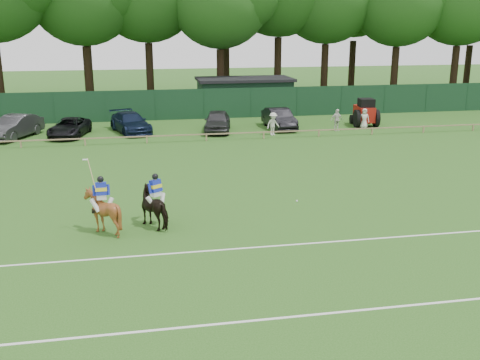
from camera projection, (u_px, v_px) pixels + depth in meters
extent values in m
plane|color=#1E4C14|center=(242.00, 238.00, 20.99)|extent=(160.00, 160.00, 0.00)
imported|color=black|center=(156.00, 207.00, 22.02)|extent=(1.77, 2.01, 1.58)
imported|color=brown|center=(103.00, 212.00, 21.29)|extent=(1.45, 1.61, 1.70)
imported|color=#2C2C2E|center=(15.00, 127.00, 38.91)|extent=(3.45, 5.09, 1.59)
imported|color=black|center=(69.00, 127.00, 39.47)|extent=(2.99, 4.96, 1.29)
imported|color=#101A32|center=(130.00, 123.00, 40.90)|extent=(3.43, 5.36, 1.45)
imported|color=#333235|center=(217.00, 121.00, 41.18)|extent=(2.68, 4.81, 1.55)
imported|color=black|center=(279.00, 119.00, 42.43)|extent=(1.83, 4.65, 1.51)
imported|color=beige|center=(273.00, 124.00, 39.86)|extent=(1.20, 0.98, 1.62)
imported|color=silver|center=(337.00, 120.00, 41.51)|extent=(1.01, 0.56, 1.62)
imported|color=silver|center=(364.00, 118.00, 42.44)|extent=(0.85, 0.68, 1.51)
cube|color=silver|center=(156.00, 194.00, 21.87)|extent=(0.44, 0.42, 0.18)
cube|color=#1826AD|center=(155.00, 186.00, 21.78)|extent=(0.50, 0.48, 0.51)
cube|color=yellow|center=(156.00, 186.00, 21.78)|extent=(0.52, 0.48, 0.18)
sphere|color=black|center=(155.00, 177.00, 21.68)|extent=(0.25, 0.25, 0.25)
cylinder|color=silver|center=(162.00, 200.00, 22.09)|extent=(0.34, 0.48, 0.59)
cylinder|color=silver|center=(152.00, 203.00, 21.73)|extent=(0.49, 0.23, 0.59)
cube|color=silver|center=(102.00, 197.00, 21.13)|extent=(0.37, 0.28, 0.18)
cube|color=#1826AD|center=(101.00, 189.00, 21.04)|extent=(0.42, 0.32, 0.51)
cube|color=yellow|center=(101.00, 189.00, 21.04)|extent=(0.44, 0.31, 0.18)
sphere|color=black|center=(100.00, 179.00, 20.94)|extent=(0.25, 0.25, 0.25)
cylinder|color=silver|center=(109.00, 204.00, 21.22)|extent=(0.42, 0.35, 0.59)
cylinder|color=silver|center=(95.00, 205.00, 21.10)|extent=(0.42, 0.33, 0.59)
cylinder|color=tan|center=(92.00, 175.00, 20.87)|extent=(0.30, 0.56, 1.17)
sphere|color=silver|center=(297.00, 201.00, 25.19)|extent=(0.09, 0.09, 0.09)
cube|color=silver|center=(283.00, 318.00, 15.31)|extent=(60.00, 0.10, 0.01)
cube|color=silver|center=(247.00, 248.00, 20.04)|extent=(60.00, 0.10, 0.01)
cube|color=#997F5B|center=(192.00, 135.00, 37.89)|extent=(62.00, 0.08, 0.08)
cube|color=#14351E|center=(180.00, 104.00, 46.18)|extent=(92.00, 0.04, 2.50)
cube|color=#14331E|center=(244.00, 96.00, 50.05)|extent=(8.00, 4.00, 2.80)
cube|color=black|center=(244.00, 79.00, 49.64)|extent=(8.40, 4.40, 0.24)
cube|color=maroon|center=(364.00, 114.00, 43.53)|extent=(1.37, 2.26, 1.17)
cube|color=black|center=(366.00, 104.00, 42.97)|extent=(1.18, 1.26, 0.81)
cylinder|color=black|center=(357.00, 119.00, 42.94)|extent=(0.40, 1.37, 1.35)
cylinder|color=black|center=(376.00, 118.00, 43.07)|extent=(0.40, 1.37, 1.35)
cylinder|color=black|center=(352.00, 119.00, 44.49)|extent=(0.34, 0.74, 0.72)
cylinder|color=black|center=(369.00, 119.00, 44.61)|extent=(0.34, 0.74, 0.72)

